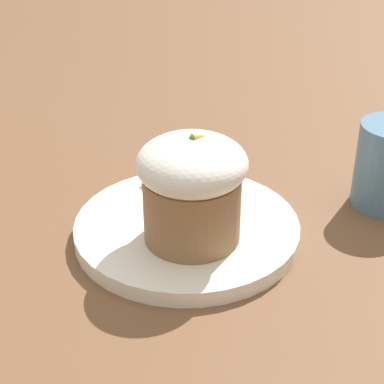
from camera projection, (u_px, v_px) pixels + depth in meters
name	position (u px, v px, depth m)	size (l,w,h in m)	color
ground_plane	(187.00, 236.00, 0.61)	(4.00, 4.00, 0.00)	brown
dessert_plate	(187.00, 229.00, 0.60)	(0.21, 0.21, 0.02)	white
carrot_cake	(192.00, 187.00, 0.55)	(0.10, 0.10, 0.10)	olive
spoon	(181.00, 222.00, 0.60)	(0.04, 0.12, 0.01)	silver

